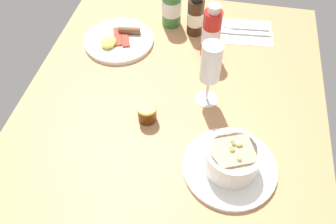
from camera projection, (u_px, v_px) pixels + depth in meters
ground_plane at (171, 113)px, 96.68cm from camera, size 110.00×84.00×3.00cm
porridge_bowl at (231, 161)px, 81.05cm from camera, size 22.55×22.55×8.64cm
cutlery_setting at (245, 31)px, 116.66cm from camera, size 14.93×18.14×0.90cm
wine_glass at (211, 66)px, 87.94cm from camera, size 6.42×6.42×19.39cm
jam_jar at (147, 113)px, 91.43cm from camera, size 5.17×5.17×5.13cm
sauce_bottle_green at (172, 6)px, 114.33cm from camera, size 6.46×6.46×15.44cm
sauce_bottle_brown at (195, 16)px, 111.99cm from camera, size 5.41×5.41×13.94cm
sauce_bottle_red at (211, 34)px, 103.65cm from camera, size 5.62×5.62×17.58cm
breakfast_plate at (119, 40)px, 112.76cm from camera, size 22.32×22.32×3.70cm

